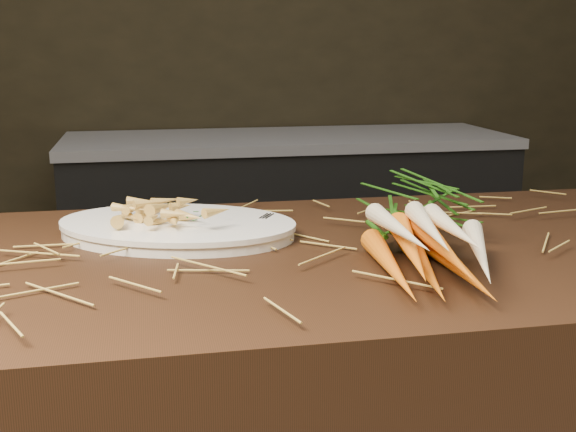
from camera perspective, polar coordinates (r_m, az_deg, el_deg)
name	(u,v)px	position (r m, az deg, el deg)	size (l,w,h in m)	color
back_counter	(288,233)	(3.07, 0.03, -1.39)	(1.82, 0.62, 0.84)	black
straw_bedding	(336,242)	(1.11, 3.81, -2.09)	(1.40, 0.60, 0.02)	olive
root_veg_bunch	(409,223)	(1.09, 9.56, -0.54)	(0.22, 0.51, 0.09)	#CF5917
serving_platter	(177,230)	(1.19, -8.75, -1.08)	(0.39, 0.26, 0.02)	white
roasted_veg_heap	(176,211)	(1.18, -8.80, 0.41)	(0.19, 0.14, 0.04)	#A86E2F
serving_fork	(257,229)	(1.13, -2.46, -1.02)	(0.01, 0.15, 0.00)	silver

